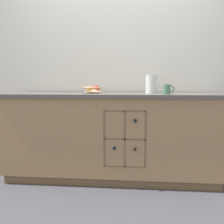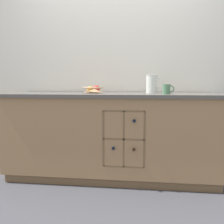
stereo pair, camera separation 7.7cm
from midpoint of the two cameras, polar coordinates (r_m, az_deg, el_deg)
The scene contains 6 objects.
ground_plane at distance 2.91m, azimuth -0.78°, elevation -14.36°, with size 14.00×14.00×0.00m, color #424247.
back_wall at distance 3.15m, azimuth 0.04°, elevation 10.85°, with size 4.66×0.06×2.55m, color silver.
kitchen_island at distance 2.78m, azimuth -0.78°, elevation -5.24°, with size 2.30×0.75×0.93m.
fruit_bowl at distance 2.83m, azimuth -5.11°, elevation 5.23°, with size 0.23×0.23×0.09m.
white_pitcher at distance 2.84m, azimuth 8.25°, elevation 6.45°, with size 0.19×0.12×0.20m.
ceramic_mug at distance 2.61m, azimuth 11.62°, elevation 5.16°, with size 0.12×0.08×0.10m.
Camera 1 is at (0.26, -2.71, 1.03)m, focal length 40.00 mm.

